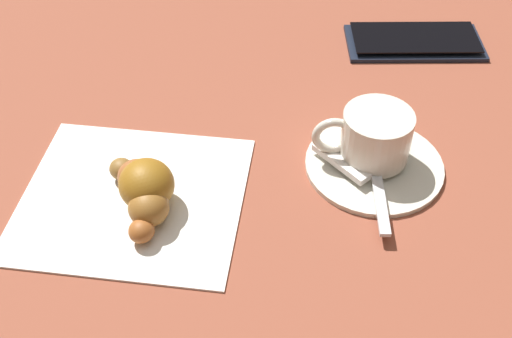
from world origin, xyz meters
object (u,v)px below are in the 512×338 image
object	(u,v)px
espresso_cup	(374,135)
sugar_packet	(344,162)
croissant	(144,188)
cell_phone	(415,41)
teaspoon	(373,153)
saucer	(374,162)
napkin	(133,197)

from	to	relation	value
espresso_cup	sugar_packet	xyz separation A→B (m)	(-0.03, -0.01, -0.02)
croissant	cell_phone	xyz separation A→B (m)	(0.30, 0.20, -0.02)
teaspoon	saucer	bearing A→B (deg)	-79.44
saucer	teaspoon	distance (m)	0.01
napkin	croissant	xyz separation A→B (m)	(0.01, -0.01, 0.02)
teaspoon	napkin	world-z (taller)	teaspoon
croissant	cell_phone	size ratio (longest dim) A/B	0.65
sugar_packet	cell_phone	xyz separation A→B (m)	(0.13, 0.18, -0.01)
teaspoon	napkin	bearing A→B (deg)	-177.05
saucer	teaspoon	size ratio (longest dim) A/B	0.87
teaspoon	napkin	size ratio (longest dim) A/B	0.76
teaspoon	cell_phone	distance (m)	0.20
saucer	espresso_cup	bearing A→B (deg)	117.73
sugar_packet	teaspoon	bearing A→B (deg)	74.16
teaspoon	sugar_packet	bearing A→B (deg)	-164.95
saucer	croissant	size ratio (longest dim) A/B	1.20
napkin	cell_phone	distance (m)	0.36
napkin	cell_phone	xyz separation A→B (m)	(0.31, 0.19, 0.00)
espresso_cup	sugar_packet	distance (m)	0.03
napkin	espresso_cup	bearing A→B (deg)	3.22
teaspoon	cell_phone	bearing A→B (deg)	60.65
saucer	teaspoon	world-z (taller)	teaspoon
napkin	saucer	bearing A→B (deg)	2.02
espresso_cup	croissant	world-z (taller)	espresso_cup
saucer	napkin	distance (m)	0.21
saucer	cell_phone	bearing A→B (deg)	61.27
espresso_cup	croissant	size ratio (longest dim) A/B	0.85
croissant	cell_phone	distance (m)	0.36
napkin	sugar_packet	bearing A→B (deg)	1.00
sugar_packet	saucer	bearing A→B (deg)	67.44
teaspoon	croissant	world-z (taller)	croissant
napkin	teaspoon	bearing A→B (deg)	2.95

